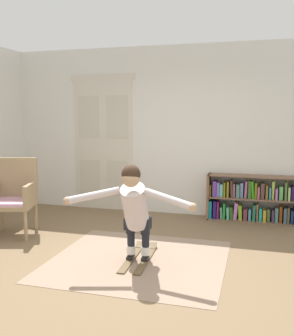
{
  "coord_description": "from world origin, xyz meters",
  "views": [
    {
      "loc": [
        1.38,
        -4.03,
        1.73
      ],
      "look_at": [
        0.03,
        0.73,
        1.05
      ],
      "focal_mm": 41.48,
      "sensor_mm": 36.0,
      "label": 1
    }
  ],
  "objects_px": {
    "wicker_chair": "(13,195)",
    "person_skier": "(135,206)",
    "skis_pair": "(139,257)",
    "bookshelf": "(249,201)"
  },
  "relations": [
    {
      "from": "bookshelf",
      "to": "skis_pair",
      "type": "distance_m",
      "value": 2.48
    },
    {
      "from": "bookshelf",
      "to": "wicker_chair",
      "type": "bearing_deg",
      "value": -153.42
    },
    {
      "from": "bookshelf",
      "to": "skis_pair",
      "type": "relative_size",
      "value": 1.5
    },
    {
      "from": "bookshelf",
      "to": "person_skier",
      "type": "height_order",
      "value": "person_skier"
    },
    {
      "from": "bookshelf",
      "to": "person_skier",
      "type": "distance_m",
      "value": 2.66
    },
    {
      "from": "bookshelf",
      "to": "wicker_chair",
      "type": "height_order",
      "value": "wicker_chair"
    },
    {
      "from": "wicker_chair",
      "to": "person_skier",
      "type": "xyz_separation_m",
      "value": [
        2.06,
        -0.69,
        0.13
      ]
    },
    {
      "from": "wicker_chair",
      "to": "skis_pair",
      "type": "bearing_deg",
      "value": -13.26
    },
    {
      "from": "person_skier",
      "to": "skis_pair",
      "type": "bearing_deg",
      "value": 93.09
    },
    {
      "from": "bookshelf",
      "to": "wicker_chair",
      "type": "xyz_separation_m",
      "value": [
        -3.28,
        -1.64,
        0.24
      ]
    }
  ]
}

